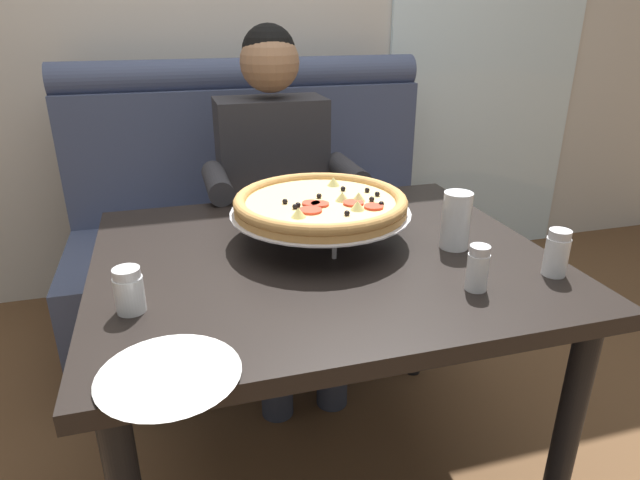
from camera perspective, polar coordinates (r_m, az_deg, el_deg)
ground_plane at (r=1.81m, az=0.14°, el=-23.34°), size 16.00×16.00×0.00m
booth_bench at (r=2.36m, az=-6.19°, el=-0.03°), size 1.55×0.78×1.13m
dining_table at (r=1.42m, az=0.16°, el=-4.75°), size 1.12×0.94×0.74m
diner_main at (r=2.01m, az=-4.39°, el=5.44°), size 0.54×0.64×1.27m
pizza at (r=1.42m, az=0.08°, el=3.77°), size 0.47×0.47×0.13m
shaker_pepper_flakes at (r=1.16m, az=-19.35°, el=-5.31°), size 0.06×0.06×0.10m
shaker_parmesan at (r=1.36m, az=23.52°, el=-1.55°), size 0.05×0.05×0.11m
shaker_oregano at (r=1.23m, az=16.18°, el=-3.15°), size 0.05×0.05×0.10m
plate_near_left at (r=0.96m, az=-15.58°, el=-13.15°), size 0.24×0.24×0.02m
drinking_glass at (r=1.43m, az=14.05°, el=1.69°), size 0.07×0.07×0.15m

